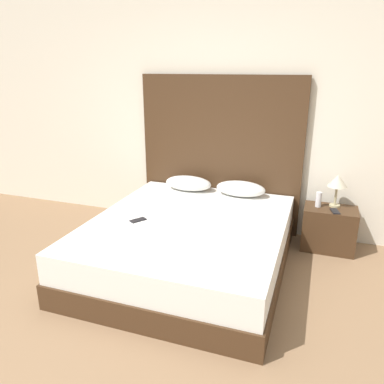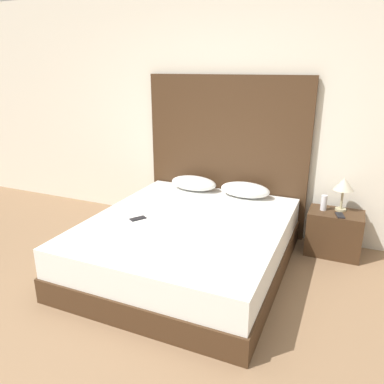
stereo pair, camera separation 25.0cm
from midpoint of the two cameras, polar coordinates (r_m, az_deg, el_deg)
ground_plane at (r=2.76m, az=-18.00°, el=-25.18°), size 16.00×16.00×0.00m
wall_back at (r=4.42m, az=1.44°, el=11.83°), size 10.00×0.06×2.70m
bed at (r=3.64m, az=-2.54°, el=-7.96°), size 1.80×2.11×0.49m
headboard at (r=4.39m, az=2.59°, el=5.73°), size 1.89×0.05×1.79m
pillow_left at (r=4.37m, az=-2.19°, el=1.32°), size 0.55×0.28×0.17m
pillow_right at (r=4.19m, az=5.74°, el=0.48°), size 0.55×0.28×0.17m
phone_on_bed at (r=3.59m, az=-10.21°, el=-4.25°), size 0.14×0.16×0.01m
nightstand at (r=4.21m, az=18.52°, el=-5.35°), size 0.54×0.35×0.47m
table_lamp at (r=4.11m, az=19.69°, el=1.40°), size 0.20×0.20×0.35m
phone_on_nightstand at (r=4.04m, az=19.32°, el=-2.80°), size 0.11×0.16×0.01m
toiletry_bottle at (r=4.10m, az=17.10°, el=-1.12°), size 0.06×0.06×0.16m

